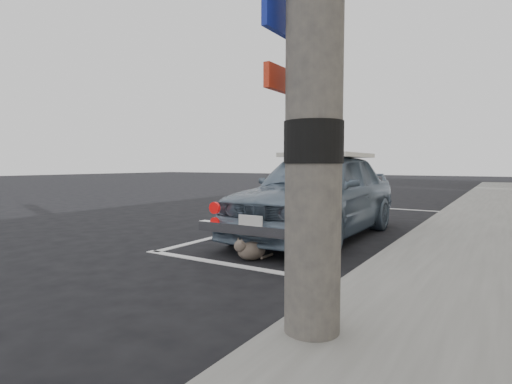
# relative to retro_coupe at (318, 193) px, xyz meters

# --- Properties ---
(ground) EXTENTS (80.00, 80.00, 0.00)m
(ground) POSITION_rel_retro_coupe_xyz_m (-0.44, -1.79, -0.71)
(ground) COLOR black
(ground) RESTS_ON ground
(pline_rear) EXTENTS (3.00, 0.12, 0.01)m
(pline_rear) POSITION_rel_retro_coupe_xyz_m (0.06, -2.29, -0.70)
(pline_rear) COLOR silver
(pline_rear) RESTS_ON ground
(pline_front) EXTENTS (3.00, 0.12, 0.01)m
(pline_front) POSITION_rel_retro_coupe_xyz_m (0.06, 4.71, -0.70)
(pline_front) COLOR silver
(pline_front) RESTS_ON ground
(pline_side) EXTENTS (0.12, 7.00, 0.01)m
(pline_side) POSITION_rel_retro_coupe_xyz_m (-1.34, 1.21, -0.70)
(pline_side) COLOR silver
(pline_side) RESTS_ON ground
(retro_coupe) EXTENTS (1.70, 4.14, 1.40)m
(retro_coupe) POSITION_rel_retro_coupe_xyz_m (0.00, 0.00, 0.00)
(retro_coupe) COLOR slate
(retro_coupe) RESTS_ON ground
(cat) EXTENTS (0.37, 0.49, 0.29)m
(cat) POSITION_rel_retro_coupe_xyz_m (-0.03, -1.97, -0.58)
(cat) COLOR #7A6C5D
(cat) RESTS_ON ground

